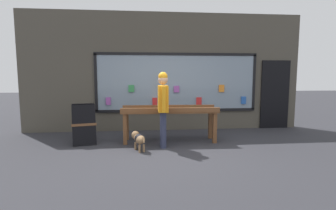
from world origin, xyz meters
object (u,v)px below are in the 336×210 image
at_px(person_browsing, 163,103).
at_px(display_table_main, 170,114).
at_px(small_dog, 139,138).
at_px(sandwich_board_sign, 84,123).

bearing_deg(person_browsing, display_table_main, -21.31).
xyz_separation_m(display_table_main, person_browsing, (-0.21, -0.51, 0.32)).
height_order(display_table_main, small_dog, display_table_main).
height_order(person_browsing, small_dog, person_browsing).
bearing_deg(sandwich_board_sign, person_browsing, -31.28).
bearing_deg(display_table_main, small_dog, -136.38).
xyz_separation_m(person_browsing, sandwich_board_sign, (-1.91, 0.63, -0.54)).
bearing_deg(sandwich_board_sign, small_dog, -45.29).
bearing_deg(small_dog, sandwich_board_sign, 36.06).
bearing_deg(person_browsing, sandwich_board_sign, 72.98).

